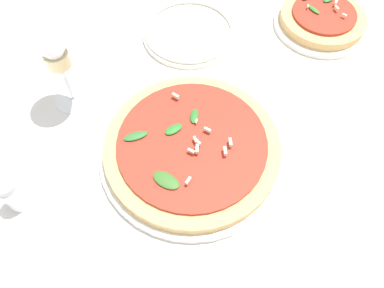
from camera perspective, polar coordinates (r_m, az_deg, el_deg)
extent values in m
plane|color=silver|center=(0.63, 0.61, 0.33)|extent=(6.00, 6.00, 0.00)
cylinder|color=silver|center=(0.62, 0.00, -1.15)|extent=(0.30, 0.30, 0.01)
cylinder|color=tan|center=(0.60, 0.00, -0.44)|extent=(0.28, 0.28, 0.02)
cylinder|color=#A82D1E|center=(0.59, 0.00, 0.15)|extent=(0.24, 0.24, 0.01)
ellipsoid|color=#356224|center=(0.56, -3.98, -5.52)|extent=(0.03, 0.05, 0.01)
ellipsoid|color=#2B652D|center=(0.60, -8.60, 1.21)|extent=(0.04, 0.03, 0.01)
ellipsoid|color=#277127|center=(0.60, -2.83, 2.24)|extent=(0.03, 0.02, 0.01)
ellipsoid|color=#286726|center=(0.61, 0.36, 4.27)|extent=(0.03, 0.03, 0.01)
cube|color=beige|center=(0.60, 0.69, 3.48)|extent=(0.01, 0.01, 0.00)
cube|color=beige|center=(0.58, 0.88, 0.28)|extent=(0.00, 0.01, 0.01)
cube|color=beige|center=(0.57, 0.78, -0.77)|extent=(0.01, 0.01, 0.01)
cube|color=beige|center=(0.58, 5.87, 0.24)|extent=(0.01, 0.01, 0.01)
cube|color=beige|center=(0.58, 0.51, 0.65)|extent=(0.01, 0.01, 0.01)
cube|color=beige|center=(0.58, 5.34, -0.84)|extent=(0.01, 0.01, 0.01)
cube|color=beige|center=(0.63, -2.53, 7.32)|extent=(0.01, 0.01, 0.01)
cube|color=beige|center=(0.59, 2.38, 2.16)|extent=(0.01, 0.01, 0.01)
cube|color=beige|center=(0.55, -0.57, -5.62)|extent=(0.01, 0.01, 0.01)
cube|color=beige|center=(0.57, -0.13, -1.09)|extent=(0.01, 0.01, 0.01)
cylinder|color=silver|center=(0.86, 18.99, 16.94)|extent=(0.19, 0.19, 0.01)
cylinder|color=tan|center=(0.85, 19.29, 17.68)|extent=(0.17, 0.17, 0.02)
cylinder|color=#A82D1E|center=(0.84, 19.53, 18.28)|extent=(0.13, 0.13, 0.01)
ellipsoid|color=#32712A|center=(0.83, 18.06, 18.89)|extent=(0.02, 0.03, 0.01)
ellipsoid|color=#26692C|center=(0.86, 20.08, 19.97)|extent=(0.03, 0.02, 0.01)
cube|color=beige|center=(0.83, 22.17, 17.70)|extent=(0.00, 0.01, 0.01)
cube|color=beige|center=(0.85, 21.06, 19.45)|extent=(0.01, 0.01, 0.01)
cube|color=beige|center=(0.84, 21.06, 18.80)|extent=(0.01, 0.01, 0.01)
cube|color=beige|center=(0.83, 17.26, 19.41)|extent=(0.01, 0.01, 0.00)
cylinder|color=white|center=(0.72, -17.55, 6.76)|extent=(0.07, 0.07, 0.00)
cylinder|color=white|center=(0.69, -18.46, 8.88)|extent=(0.01, 0.01, 0.08)
cone|color=white|center=(0.63, -20.39, 13.29)|extent=(0.07, 0.07, 0.07)
cylinder|color=beige|center=(0.65, -19.85, 12.08)|extent=(0.04, 0.04, 0.03)
cylinder|color=silver|center=(0.79, -0.42, 16.49)|extent=(0.19, 0.19, 0.01)
torus|color=silver|center=(0.79, -0.43, 16.92)|extent=(0.18, 0.18, 0.01)
cylinder|color=silver|center=(0.62, -25.45, -7.14)|extent=(0.03, 0.03, 0.06)
cylinder|color=#B7B7BF|center=(0.59, -26.65, -5.78)|extent=(0.03, 0.03, 0.01)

